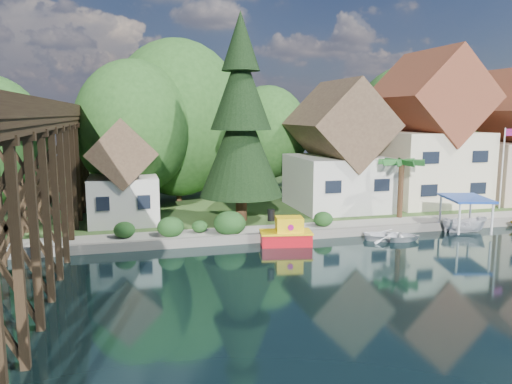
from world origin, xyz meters
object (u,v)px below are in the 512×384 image
trestle_bridge (25,175)px  house_center (427,138)px  palm_tree (402,164)px  conifer (241,122)px  house_left (338,155)px  shed (123,179)px  flagpole (504,159)px  boat_canopy (465,217)px  tugboat (287,234)px  boat_white_a (392,235)px

trestle_bridge → house_center: (32.00, 11.33, 1.07)m
trestle_bridge → palm_tree: trestle_bridge is taller
house_center → conifer: (-18.26, -3.51, 1.58)m
house_left → shed: size_ratio=1.40×
house_left → house_center: bearing=3.2°
house_center → trestle_bridge: bearing=-160.5°
palm_tree → flagpole: flagpole is taller
shed → palm_tree: 21.37m
house_left → house_center: (9.00, 0.50, 1.28)m
trestle_bridge → boat_canopy: trestle_bridge is taller
conifer → palm_tree: 12.89m
house_left → palm_tree: house_left is taller
house_left → tugboat: size_ratio=2.99×
house_left → flagpole: (13.57, -4.06, -0.36)m
boat_canopy → palm_tree: bearing=130.7°
conifer → flagpole: conifer is taller
trestle_bridge → boat_white_a: trestle_bridge is taller
flagpole → boat_canopy: 9.65m
conifer → boat_canopy: (15.42, -6.04, -6.87)m
shed → tugboat: (10.43, -7.56, -3.08)m
shed → palm_tree: bearing=-10.4°
house_center → boat_canopy: (-2.84, -9.55, -5.29)m
house_left → flagpole: 14.17m
palm_tree → tugboat: (-10.57, -3.69, -4.04)m
tugboat → boat_white_a: (7.42, -0.72, -0.35)m
tugboat → boat_white_a: size_ratio=0.97×
palm_tree → flagpole: size_ratio=0.70×
house_left → tugboat: 12.59m
conifer → house_center: bearing=10.9°
shed → boat_canopy: 25.46m
conifer → flagpole: (22.83, -1.05, -3.23)m
flagpole → boat_canopy: size_ratio=1.50×
conifer → boat_canopy: size_ratio=3.34×
flagpole → house_left: bearing=163.3°
house_center → boat_canopy: house_center is taller
shed → conifer: (8.74, -1.51, 4.17)m
house_left → flagpole: bearing=-16.7°
house_left → boat_canopy: 11.66m
trestle_bridge → conifer: conifer is taller
palm_tree → trestle_bridge: bearing=-168.1°
trestle_bridge → boat_canopy: bearing=3.5°
house_left → palm_tree: size_ratio=2.25×
conifer → boat_canopy: bearing=-21.4°
boat_canopy → house_left: bearing=124.3°
conifer → palm_tree: bearing=-10.9°
boat_canopy → house_center: bearing=73.5°
house_center → shed: house_center is taller
palm_tree → boat_white_a: (-3.15, -4.41, -4.39)m
conifer → boat_white_a: 13.66m
shed → boat_white_a: shed is taller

